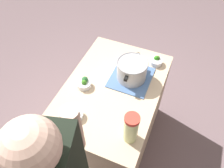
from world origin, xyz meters
TOP-DOWN VIEW (x-y plane):
  - ground_plane at (0.00, 0.00)m, footprint 8.00×8.00m
  - counter_slab at (0.00, 0.00)m, footprint 1.09×0.74m
  - dish_cloth at (-0.16, 0.10)m, footprint 0.35×0.32m
  - cooking_pot at (-0.16, 0.10)m, footprint 0.31×0.25m
  - lemonade_pitcher at (0.35, 0.27)m, footprint 0.10×0.10m
  - broccoli_bowl_front at (0.34, -0.13)m, footprint 0.10×0.10m
  - broccoli_bowl_center at (-0.40, 0.25)m, footprint 0.11×0.11m
  - broccoli_bowl_back at (0.06, -0.21)m, footprint 0.11×0.11m

SIDE VIEW (x-z plane):
  - ground_plane at x=0.00m, z-range 0.00..0.00m
  - counter_slab at x=0.00m, z-range 0.00..0.85m
  - dish_cloth at x=-0.16m, z-range 0.85..0.86m
  - broccoli_bowl_center at x=-0.40m, z-range 0.84..0.92m
  - broccoli_bowl_front at x=0.34m, z-range 0.84..0.92m
  - broccoli_bowl_back at x=0.06m, z-range 0.84..0.92m
  - cooking_pot at x=-0.16m, z-range 0.86..1.03m
  - lemonade_pitcher at x=0.35m, z-range 0.85..1.10m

